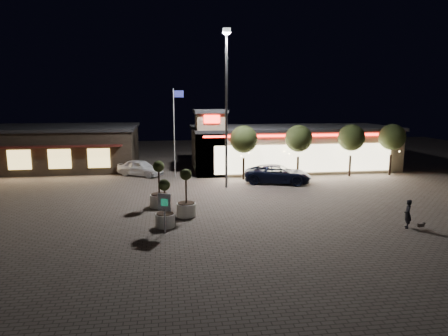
{
  "coord_description": "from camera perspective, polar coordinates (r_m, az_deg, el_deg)",
  "views": [
    {
      "loc": [
        -2.77,
        -23.2,
        7.14
      ],
      "look_at": [
        1.52,
        6.0,
        1.95
      ],
      "focal_mm": 32.0,
      "sensor_mm": 36.0,
      "label": 1
    }
  ],
  "objects": [
    {
      "name": "floodlight_pole",
      "position": [
        31.57,
        0.35,
        9.75
      ],
      "size": [
        0.6,
        0.4,
        12.38
      ],
      "color": "gray",
      "rests_on": "ground"
    },
    {
      "name": "ground",
      "position": [
        24.43,
        -1.48,
        -7.02
      ],
      "size": [
        90.0,
        90.0,
        0.0
      ],
      "primitive_type": "plane",
      "color": "#62574F",
      "rests_on": "ground"
    },
    {
      "name": "pedestrian",
      "position": [
        24.47,
        24.76,
        -5.98
      ],
      "size": [
        0.58,
        0.69,
        1.6
      ],
      "primitive_type": "imported",
      "rotation": [
        0.0,
        0.0,
        -1.96
      ],
      "color": "black",
      "rests_on": "ground"
    },
    {
      "name": "planter_right",
      "position": [
        24.5,
        -5.42,
        -4.81
      ],
      "size": [
        1.2,
        1.2,
        2.95
      ],
      "color": "white",
      "rests_on": "ground"
    },
    {
      "name": "flagpole",
      "position": [
        36.29,
        -7.0,
        6.11
      ],
      "size": [
        0.95,
        0.1,
        8.0
      ],
      "color": "white",
      "rests_on": "ground"
    },
    {
      "name": "valet_sign",
      "position": [
        21.46,
        -8.51,
        -5.34
      ],
      "size": [
        0.68,
        0.35,
        2.16
      ],
      "color": "gray",
      "rests_on": "ground"
    },
    {
      "name": "dog",
      "position": [
        24.77,
        26.43,
        -7.23
      ],
      "size": [
        0.49,
        0.26,
        0.26
      ],
      "color": "#59514C",
      "rests_on": "ground"
    },
    {
      "name": "planter_left",
      "position": [
        26.74,
        -9.22,
        -3.52
      ],
      "size": [
        1.27,
        1.27,
        3.11
      ],
      "color": "white",
      "rests_on": "ground"
    },
    {
      "name": "retail_building",
      "position": [
        41.2,
        9.06,
        2.97
      ],
      "size": [
        20.4,
        8.4,
        6.1
      ],
      "color": "tan",
      "rests_on": "ground"
    },
    {
      "name": "string_tree_d",
      "position": [
        40.18,
        22.88,
        4.08
      ],
      "size": [
        2.42,
        2.42,
        4.79
      ],
      "color": "#332319",
      "rests_on": "ground"
    },
    {
      "name": "planter_mid",
      "position": [
        22.7,
        -8.43,
        -6.25
      ],
      "size": [
        1.11,
        1.11,
        2.72
      ],
      "color": "white",
      "rests_on": "ground"
    },
    {
      "name": "white_sedan",
      "position": [
        37.82,
        -11.89,
        0.03
      ],
      "size": [
        4.67,
        3.87,
        1.5
      ],
      "primitive_type": "imported",
      "rotation": [
        0.0,
        0.0,
        1.0
      ],
      "color": "white",
      "rests_on": "ground"
    },
    {
      "name": "string_tree_b",
      "position": [
        36.35,
        10.62,
        4.15
      ],
      "size": [
        2.42,
        2.42,
        4.79
      ],
      "color": "#332319",
      "rests_on": "ground"
    },
    {
      "name": "string_tree_c",
      "position": [
        38.26,
        17.74,
        4.13
      ],
      "size": [
        2.42,
        2.42,
        4.79
      ],
      "color": "#332319",
      "rests_on": "ground"
    },
    {
      "name": "restaurant_building",
      "position": [
        44.89,
        -22.81,
        2.82
      ],
      "size": [
        16.4,
        11.0,
        4.3
      ],
      "color": "#382D23",
      "rests_on": "ground"
    },
    {
      "name": "string_tree_a",
      "position": [
        35.05,
        2.84,
        4.1
      ],
      "size": [
        2.42,
        2.42,
        4.79
      ],
      "color": "#332319",
      "rests_on": "ground"
    },
    {
      "name": "pickup_truck",
      "position": [
        34.15,
        7.7,
        -0.86
      ],
      "size": [
        6.11,
        4.11,
        1.56
      ],
      "primitive_type": "imported",
      "rotation": [
        0.0,
        0.0,
        1.27
      ],
      "color": "black",
      "rests_on": "ground"
    }
  ]
}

